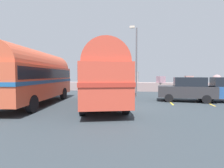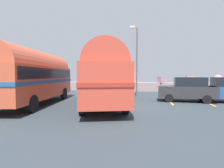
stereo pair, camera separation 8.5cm
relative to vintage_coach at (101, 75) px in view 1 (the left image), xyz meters
The scene contains 6 objects.
ground 2.67m from the vintage_coach, ahead, with size 32.00×26.00×0.02m.
breakwater 11.75m from the vintage_coach, 80.95° to the left, with size 31.36×2.07×2.50m.
vintage_coach is the anchor object (origin of this frame).
second_coach 4.60m from the vintage_coach, behind, with size 3.53×8.83×3.70m.
parked_car_nearest 6.79m from the vintage_coach, 26.49° to the left, with size 4.23×2.04×1.86m.
lamp_post 5.82m from the vintage_coach, 68.76° to the left, with size 0.66×0.91×6.40m.
Camera 1 is at (0.96, -10.87, 2.03)m, focal length 27.96 mm.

